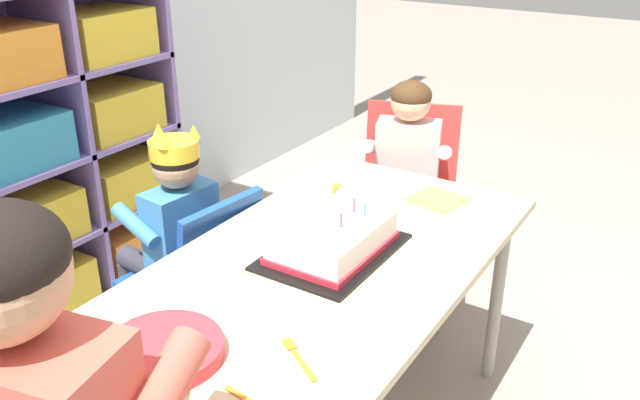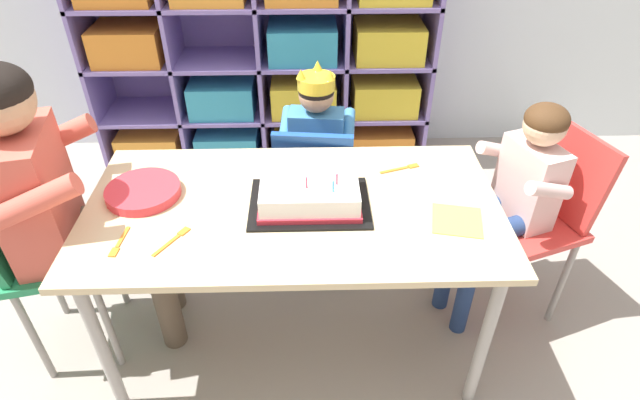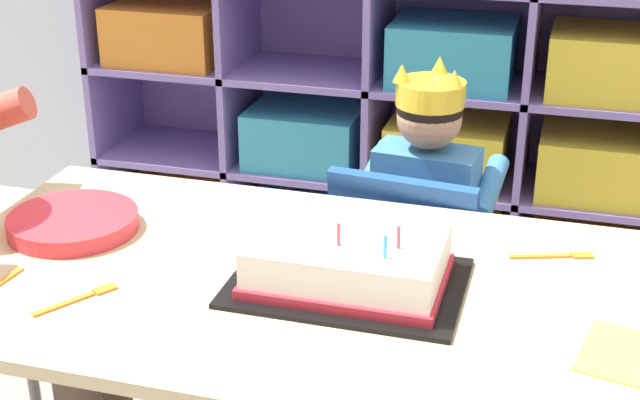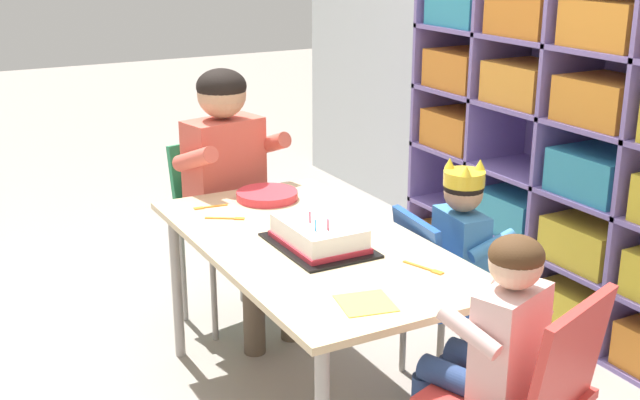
{
  "view_description": "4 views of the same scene",
  "coord_description": "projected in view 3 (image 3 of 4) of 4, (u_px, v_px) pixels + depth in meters",
  "views": [
    {
      "loc": [
        -1.16,
        -0.73,
        1.4
      ],
      "look_at": [
        -0.01,
        -0.0,
        0.77
      ],
      "focal_mm": 37.26,
      "sensor_mm": 36.0,
      "label": 1
    },
    {
      "loc": [
        0.05,
        -1.23,
        1.54
      ],
      "look_at": [
        0.08,
        -0.01,
        0.63
      ],
      "focal_mm": 28.85,
      "sensor_mm": 36.0,
      "label": 2
    },
    {
      "loc": [
        0.35,
        -1.22,
        1.3
      ],
      "look_at": [
        -0.0,
        0.02,
        0.74
      ],
      "focal_mm": 51.57,
      "sensor_mm": 36.0,
      "label": 3
    },
    {
      "loc": [
        2.15,
        -1.14,
        1.54
      ],
      "look_at": [
        0.01,
        0.03,
        0.74
      ],
      "focal_mm": 46.05,
      "sensor_mm": 36.0,
      "label": 4
    }
  ],
  "objects": [
    {
      "name": "fork_near_child_seat",
      "position": [
        81.0,
        298.0,
        1.39
      ],
      "size": [
        0.09,
        0.12,
        0.0
      ],
      "rotation": [
        0.0,
        0.0,
        4.14
      ],
      "color": "orange",
      "rests_on": "activity_table"
    },
    {
      "name": "storage_cubby_shelf",
      "position": [
        391.0,
        36.0,
        2.55
      ],
      "size": [
        1.69,
        0.34,
        1.42
      ],
      "color": "#7F6BB2",
      "rests_on": "ground"
    },
    {
      "name": "paper_plate_stack",
      "position": [
        73.0,
        222.0,
        1.6
      ],
      "size": [
        0.23,
        0.23,
        0.03
      ],
      "primitive_type": "cylinder",
      "color": "#DB333D",
      "rests_on": "activity_table"
    },
    {
      "name": "activity_table",
      "position": [
        317.0,
        313.0,
        1.46
      ],
      "size": [
        1.25,
        0.66,
        0.61
      ],
      "color": "#D1B789",
      "rests_on": "ground"
    },
    {
      "name": "birthday_cake_on_tray",
      "position": [
        348.0,
        264.0,
        1.42
      ],
      "size": [
        0.36,
        0.26,
        0.12
      ],
      "color": "black",
      "rests_on": "activity_table"
    },
    {
      "name": "paper_napkin_square",
      "position": [
        636.0,
        358.0,
        1.24
      ],
      "size": [
        0.17,
        0.17,
        0.0
      ],
      "primitive_type": "cube",
      "rotation": [
        0.0,
        0.0,
        -0.21
      ],
      "color": "#F4DB4C",
      "rests_on": "activity_table"
    },
    {
      "name": "child_with_crown",
      "position": [
        430.0,
        200.0,
        1.97
      ],
      "size": [
        0.31,
        0.31,
        0.82
      ],
      "rotation": [
        0.0,
        0.0,
        3.03
      ],
      "color": "#3D7FBC",
      "rests_on": "ground"
    },
    {
      "name": "classroom_chair_blue",
      "position": [
        413.0,
        278.0,
        1.93
      ],
      "size": [
        0.35,
        0.37,
        0.65
      ],
      "rotation": [
        0.0,
        0.0,
        3.03
      ],
      "color": "#1E4CA8",
      "rests_on": "ground"
    },
    {
      "name": "fork_at_table_front_edge",
      "position": [
        557.0,
        256.0,
        1.51
      ],
      "size": [
        0.14,
        0.06,
        0.0
      ],
      "rotation": [
        0.0,
        0.0,
        3.47
      ],
      "color": "orange",
      "rests_on": "activity_table"
    }
  ]
}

